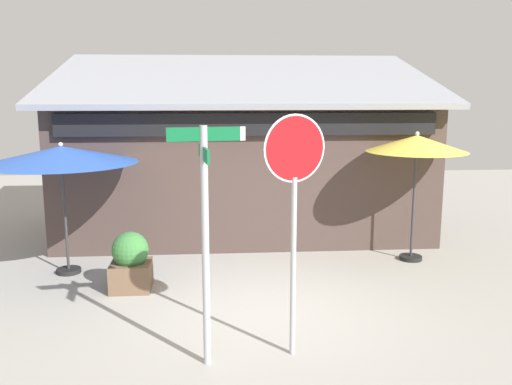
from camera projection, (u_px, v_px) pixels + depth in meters
The scene contains 7 objects.
ground_plane at pixel (262, 312), 8.60m from camera, with size 28.00×28.00×0.10m, color #9E9B93.
cafe_building at pixel (243, 163), 13.21m from camera, with size 8.61×4.76×4.21m.
street_sign_post at pixel (205, 222), 6.56m from camera, with size 0.91×0.85×2.93m.
stop_sign at pixel (294, 188), 6.74m from camera, with size 0.78×0.30×3.05m.
patio_umbrella_royal_blue_left at pixel (61, 156), 9.85m from camera, with size 2.69×2.69×2.41m.
patio_umbrella_mustard_center at pixel (417, 145), 10.62m from camera, with size 1.93×1.93×2.54m.
sidewalk_planter at pixel (131, 262), 9.34m from camera, with size 0.67×0.67×0.99m.
Camera 1 is at (-0.71, -8.08, 3.36)m, focal length 39.07 mm.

